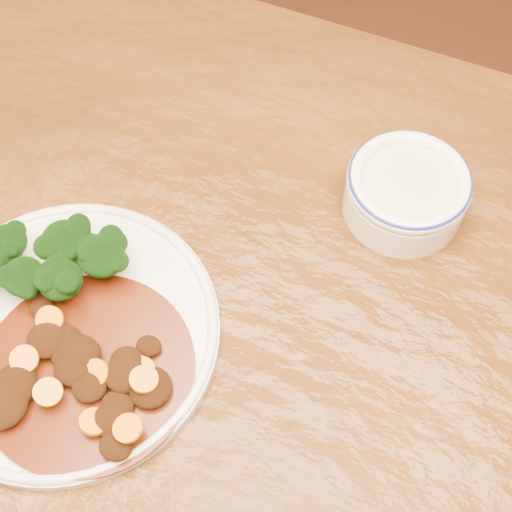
% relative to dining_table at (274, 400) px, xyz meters
% --- Properties ---
extents(dining_table, '(1.54, 0.98, 0.75)m').
position_rel_dining_table_xyz_m(dining_table, '(0.00, 0.00, 0.00)').
color(dining_table, '#56300F').
rests_on(dining_table, ground).
extents(dinner_plate, '(0.28, 0.28, 0.02)m').
position_rel_dining_table_xyz_m(dinner_plate, '(-0.19, -0.03, 0.09)').
color(dinner_plate, silver).
rests_on(dinner_plate, dining_table).
extents(broccoli_florets, '(0.14, 0.09, 0.05)m').
position_rel_dining_table_xyz_m(broccoli_florets, '(-0.24, 0.01, 0.12)').
color(broccoli_florets, '#70904A').
rests_on(broccoli_florets, dinner_plate).
extents(mince_stew, '(0.19, 0.19, 0.03)m').
position_rel_dining_table_xyz_m(mince_stew, '(-0.16, -0.07, 0.10)').
color(mince_stew, '#4D1708').
rests_on(mince_stew, dinner_plate).
extents(dip_bowl, '(0.12, 0.12, 0.06)m').
position_rel_dining_table_xyz_m(dip_bowl, '(0.06, 0.21, 0.11)').
color(dip_bowl, white).
rests_on(dip_bowl, dining_table).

